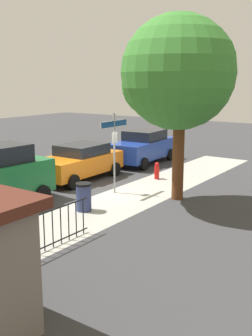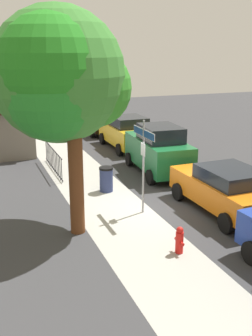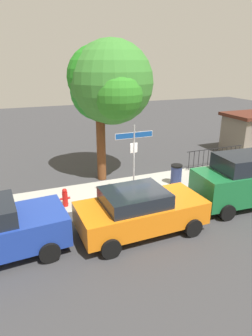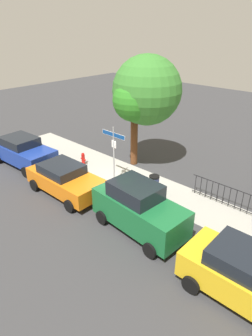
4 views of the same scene
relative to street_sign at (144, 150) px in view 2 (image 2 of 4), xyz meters
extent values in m
plane|color=#38383A|center=(0.32, -0.40, -2.21)|extent=(60.00, 60.00, 0.00)
cube|color=#A8A69C|center=(2.32, 0.90, -2.21)|extent=(24.00, 2.60, 0.00)
cylinder|color=#9EA0A5|center=(0.00, 0.00, -0.61)|extent=(0.07, 0.07, 3.20)
cube|color=#144799|center=(0.00, 0.00, 0.56)|extent=(1.64, 0.02, 0.22)
cube|color=white|center=(0.00, 0.00, 0.56)|extent=(1.67, 0.02, 0.25)
cube|color=silver|center=(0.00, 0.02, 0.01)|extent=(0.32, 0.02, 0.42)
cylinder|color=#5B3219|center=(-0.68, 2.47, -0.55)|extent=(0.44, 0.44, 3.31)
sphere|color=#308423|center=(-0.10, 1.73, 2.08)|extent=(2.37, 2.37, 2.37)
sphere|color=#268528|center=(-0.53, 3.00, 2.07)|extent=(2.75, 2.75, 2.75)
sphere|color=#387E2E|center=(0.01, 2.73, 2.48)|extent=(3.94, 3.94, 3.94)
sphere|color=#24801D|center=(-0.52, 3.00, 2.72)|extent=(3.00, 3.00, 3.00)
cylinder|color=black|center=(-4.20, -1.28, -1.89)|extent=(0.65, 0.26, 0.64)
cube|color=orange|center=(-0.88, -2.68, -1.49)|extent=(4.41, 2.02, 0.80)
cube|color=black|center=(-1.14, -2.69, -0.85)|extent=(2.13, 1.75, 0.47)
cylinder|color=black|center=(0.59, -1.69, -1.89)|extent=(0.64, 0.23, 0.64)
cylinder|color=black|center=(0.63, -3.63, -1.89)|extent=(0.64, 0.23, 0.64)
cylinder|color=black|center=(-2.38, -1.74, -1.89)|extent=(0.64, 0.23, 0.64)
cube|color=#196633|center=(3.92, -2.43, -1.28)|extent=(4.35, 2.04, 1.22)
cube|color=black|center=(3.67, -2.41, -0.34)|extent=(2.14, 1.68, 0.65)
cylinder|color=black|center=(5.42, -1.65, -1.89)|extent=(0.65, 0.26, 0.64)
cylinder|color=black|center=(5.30, -3.40, -1.89)|extent=(0.65, 0.26, 0.64)
cylinder|color=black|center=(2.54, -1.45, -1.89)|extent=(0.65, 0.26, 0.64)
cylinder|color=black|center=(2.42, -3.20, -1.89)|extent=(0.65, 0.26, 0.64)
cube|color=gold|center=(8.72, -2.79, -1.41)|extent=(4.18, 1.91, 0.96)
cube|color=black|center=(8.47, -2.79, -0.66)|extent=(2.01, 1.68, 0.54)
cylinder|color=black|center=(10.14, -1.84, -1.89)|extent=(0.64, 0.22, 0.64)
cylinder|color=black|center=(10.14, -3.74, -1.89)|extent=(0.64, 0.22, 0.64)
cylinder|color=black|center=(7.30, -1.85, -1.89)|extent=(0.64, 0.22, 0.64)
cylinder|color=black|center=(7.31, -3.75, -1.89)|extent=(0.64, 0.22, 0.64)
cube|color=black|center=(13.52, -2.61, -1.42)|extent=(4.42, 1.76, 0.94)
cube|color=black|center=(13.26, -2.61, -0.68)|extent=(2.13, 1.52, 0.53)
cylinder|color=black|center=(15.01, -1.74, -1.89)|extent=(0.64, 0.23, 0.64)
cylinder|color=black|center=(15.03, -3.44, -1.89)|extent=(0.64, 0.23, 0.64)
cylinder|color=black|center=(12.02, -1.77, -1.89)|extent=(0.64, 0.23, 0.64)
cylinder|color=black|center=(12.04, -3.48, -1.89)|extent=(0.64, 0.23, 0.64)
cylinder|color=black|center=(5.82, 1.90, -1.16)|extent=(3.75, 0.04, 0.04)
cylinder|color=black|center=(5.82, 1.90, -2.09)|extent=(3.75, 0.04, 0.04)
cylinder|color=black|center=(4.10, 1.90, -1.69)|extent=(0.03, 0.03, 1.05)
cylinder|color=black|center=(4.42, 1.90, -1.69)|extent=(0.03, 0.03, 1.05)
cylinder|color=black|center=(4.73, 1.90, -1.69)|extent=(0.03, 0.03, 1.05)
cylinder|color=black|center=(5.04, 1.90, -1.69)|extent=(0.03, 0.03, 1.05)
cylinder|color=black|center=(5.35, 1.90, -1.69)|extent=(0.03, 0.03, 1.05)
cylinder|color=black|center=(5.66, 1.90, -1.69)|extent=(0.03, 0.03, 1.05)
cylinder|color=black|center=(5.98, 1.90, -1.69)|extent=(0.03, 0.03, 1.05)
cylinder|color=black|center=(6.29, 1.90, -1.69)|extent=(0.03, 0.03, 1.05)
cylinder|color=black|center=(6.60, 1.90, -1.69)|extent=(0.03, 0.03, 1.05)
cylinder|color=black|center=(6.91, 1.90, -1.69)|extent=(0.03, 0.03, 1.05)
cylinder|color=black|center=(7.23, 1.90, -1.69)|extent=(0.03, 0.03, 1.05)
cylinder|color=black|center=(7.54, 1.90, -1.69)|extent=(0.03, 0.03, 1.05)
cube|color=slate|center=(9.69, 3.40, -1.04)|extent=(2.97, 2.24, 2.34)
cube|color=#4C2319|center=(9.69, 3.40, 0.23)|extent=(3.33, 2.60, 0.20)
cylinder|color=red|center=(-2.98, 0.20, -1.90)|extent=(0.22, 0.22, 0.62)
sphere|color=red|center=(-2.98, 0.20, -1.53)|extent=(0.20, 0.20, 0.20)
cylinder|color=red|center=(-3.14, 0.20, -1.87)|extent=(0.10, 0.09, 0.09)
cylinder|color=red|center=(-2.82, 0.20, -1.87)|extent=(0.10, 0.09, 0.09)
cylinder|color=navy|center=(2.46, 0.50, -1.76)|extent=(0.52, 0.52, 0.90)
cylinder|color=black|center=(2.46, 0.50, -1.27)|extent=(0.55, 0.55, 0.08)
camera|label=1|loc=(12.68, 9.43, 2.22)|focal=43.52mm
camera|label=2|loc=(-11.80, 5.19, 3.27)|focal=43.23mm
camera|label=3|loc=(-4.69, -10.74, 3.41)|focal=31.16mm
camera|label=4|loc=(10.36, -10.24, 5.79)|focal=30.91mm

